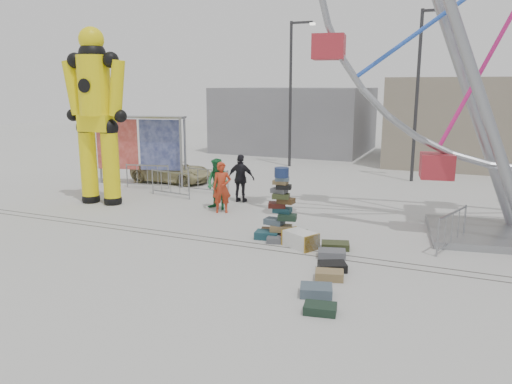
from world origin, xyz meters
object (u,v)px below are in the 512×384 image
at_px(suitcase_tower, 281,219).
at_px(steamer_trunk, 300,239).
at_px(banner_scaffold, 138,134).
at_px(barricade_wheel_front, 452,230).
at_px(barricade_dummy_c, 208,181).
at_px(pedestrian_green, 218,184).
at_px(parked_suv, 172,171).
at_px(lamp_post_right, 420,87).
at_px(crash_test_dummy, 96,110).
at_px(lamp_post_left, 292,87).
at_px(pedestrian_red, 222,187).
at_px(pedestrian_black, 241,178).
at_px(barricade_dummy_b, 170,184).
at_px(barricade_dummy_a, 147,176).

relative_size(suitcase_tower, steamer_trunk, 2.21).
xyz_separation_m(banner_scaffold, barricade_wheel_front, (13.75, -4.19, -1.86)).
height_order(barricade_dummy_c, pedestrian_green, pedestrian_green).
bearing_deg(parked_suv, pedestrian_green, -132.84).
bearing_deg(banner_scaffold, lamp_post_right, 13.27).
xyz_separation_m(crash_test_dummy, steamer_trunk, (8.96, -2.17, -3.42)).
xyz_separation_m(banner_scaffold, parked_suv, (0.95, 1.25, -1.87)).
xyz_separation_m(lamp_post_left, suitcase_tower, (4.26, -13.21, -3.87)).
distance_m(banner_scaffold, pedestrian_red, 6.76).
distance_m(lamp_post_left, barricade_wheel_front, 15.69).
bearing_deg(suitcase_tower, crash_test_dummy, 164.24).
distance_m(steamer_trunk, pedestrian_black, 6.07).
distance_m(lamp_post_left, suitcase_tower, 14.41).
bearing_deg(suitcase_tower, pedestrian_black, 123.85).
distance_m(barricade_dummy_b, pedestrian_green, 3.05).
relative_size(barricade_wheel_front, pedestrian_black, 1.04).
bearing_deg(barricade_dummy_a, banner_scaffold, 135.55).
relative_size(suitcase_tower, crash_test_dummy, 0.32).
distance_m(lamp_post_right, barricade_dummy_a, 13.30).
relative_size(suitcase_tower, pedestrian_green, 1.14).
xyz_separation_m(crash_test_dummy, barricade_dummy_c, (3.03, 3.20, -3.10)).
distance_m(barricade_dummy_b, barricade_dummy_c, 1.63).
bearing_deg(steamer_trunk, suitcase_tower, 171.70).
height_order(steamer_trunk, barricade_dummy_b, barricade_dummy_b).
height_order(barricade_dummy_b, barricade_wheel_front, same).
height_order(pedestrian_green, parked_suv, pedestrian_green).
distance_m(suitcase_tower, pedestrian_red, 3.77).
distance_m(suitcase_tower, crash_test_dummy, 8.84).
height_order(crash_test_dummy, barricade_dummy_c, crash_test_dummy).
relative_size(banner_scaffold, barricade_dummy_a, 2.24).
bearing_deg(pedestrian_red, lamp_post_right, 31.97).
bearing_deg(barricade_dummy_a, barricade_dummy_b, -41.19).
bearing_deg(parked_suv, pedestrian_red, -133.22).
relative_size(lamp_post_left, steamer_trunk, 8.05).
relative_size(banner_scaffold, pedestrian_green, 2.33).
bearing_deg(lamp_post_left, banner_scaffold, -120.29).
bearing_deg(suitcase_tower, parked_suv, 136.20).
xyz_separation_m(barricade_dummy_a, pedestrian_green, (4.72, -2.22, 0.41)).
bearing_deg(parked_suv, banner_scaffold, 141.03).
height_order(barricade_dummy_b, parked_suv, barricade_dummy_b).
relative_size(barricade_dummy_c, pedestrian_green, 1.04).
distance_m(lamp_post_right, pedestrian_green, 11.25).
relative_size(pedestrian_green, parked_suv, 0.49).
xyz_separation_m(lamp_post_left, pedestrian_black, (1.10, -9.27, -3.53)).
height_order(lamp_post_left, barricade_dummy_a, lamp_post_left).
xyz_separation_m(lamp_post_right, barricade_dummy_a, (-10.92, -6.49, -3.93)).
bearing_deg(barricade_dummy_b, suitcase_tower, -21.52).
height_order(suitcase_tower, barricade_wheel_front, suitcase_tower).
xyz_separation_m(lamp_post_right, steamer_trunk, (-1.93, -11.81, -4.25)).
xyz_separation_m(pedestrian_red, pedestrian_green, (-0.36, 0.37, 0.03)).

